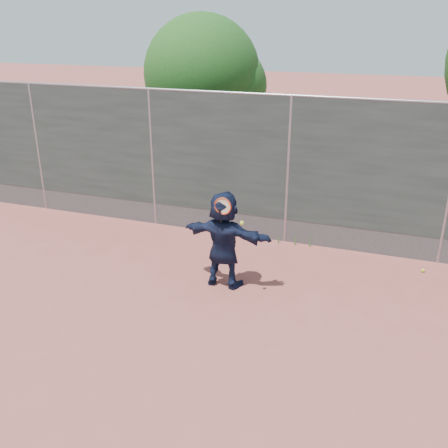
% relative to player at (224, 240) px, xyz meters
% --- Properties ---
extents(ground, '(80.00, 80.00, 0.00)m').
position_rel_player_xyz_m(ground, '(0.59, -1.34, -0.86)').
color(ground, '#9E4C42').
rests_on(ground, ground).
extents(player, '(1.62, 0.62, 1.71)m').
position_rel_player_xyz_m(player, '(0.00, 0.00, 0.00)').
color(player, '#131A34').
rests_on(player, ground).
extents(ball_ground, '(0.07, 0.07, 0.07)m').
position_rel_player_xyz_m(ball_ground, '(3.32, 1.63, -0.82)').
color(ball_ground, '#C4D42F').
rests_on(ball_ground, ground).
extents(fence, '(20.00, 0.06, 3.03)m').
position_rel_player_xyz_m(fence, '(0.59, 2.16, 0.73)').
color(fence, '#38423D').
rests_on(fence, ground).
extents(swing_action, '(0.53, 0.21, 0.51)m').
position_rel_player_xyz_m(swing_action, '(0.08, -0.21, 0.64)').
color(swing_action, red).
rests_on(swing_action, ground).
extents(tree_left, '(3.15, 3.00, 4.53)m').
position_rel_player_xyz_m(tree_left, '(-2.25, 5.21, 2.08)').
color(tree_left, '#382314').
rests_on(tree_left, ground).
extents(weed_clump, '(0.68, 0.07, 0.30)m').
position_rel_player_xyz_m(weed_clump, '(0.89, 2.04, -0.72)').
color(weed_clump, '#387226').
rests_on(weed_clump, ground).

